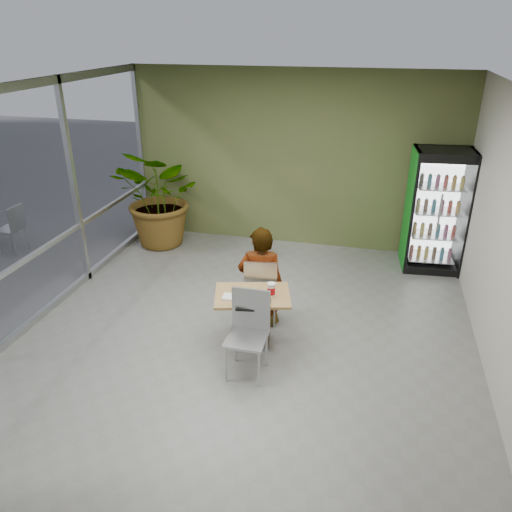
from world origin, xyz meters
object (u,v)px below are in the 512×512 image
object	(u,v)px
chair_far	(261,286)
chair_near	(249,326)
dining_table	(252,309)
potted_plant	(163,198)
soda_cup	(271,290)
cafeteria_tray	(253,305)
seated_woman	(261,286)
beverage_fridge	(436,211)

from	to	relation	value
chair_far	chair_near	world-z (taller)	chair_near
dining_table	potted_plant	world-z (taller)	potted_plant
dining_table	potted_plant	size ratio (longest dim) A/B	0.57
chair_near	chair_far	bearing A→B (deg)	95.35
soda_cup	cafeteria_tray	size ratio (longest dim) A/B	0.44
chair_near	seated_woman	xyz separation A→B (m)	(-0.11, 1.08, -0.05)
chair_near	potted_plant	xyz separation A→B (m)	(-2.50, 3.31, 0.32)
chair_far	soda_cup	distance (m)	0.62
chair_near	potted_plant	world-z (taller)	potted_plant
chair_far	potted_plant	xyz separation A→B (m)	(-2.41, 2.29, 0.35)
cafeteria_tray	seated_woman	bearing A→B (deg)	97.32
seated_woman	potted_plant	size ratio (longest dim) A/B	0.93
dining_table	soda_cup	bearing A→B (deg)	2.92
potted_plant	seated_woman	bearing A→B (deg)	-43.02
beverage_fridge	dining_table	bearing A→B (deg)	-133.75
soda_cup	chair_far	bearing A→B (deg)	116.20
seated_woman	soda_cup	world-z (taller)	seated_woman
seated_woman	dining_table	bearing A→B (deg)	83.39
dining_table	beverage_fridge	world-z (taller)	beverage_fridge
chair_far	beverage_fridge	bearing A→B (deg)	-143.75
beverage_fridge	soda_cup	bearing A→B (deg)	-130.96
chair_near	beverage_fridge	distance (m)	4.21
chair_far	seated_woman	bearing A→B (deg)	-81.74
chair_near	soda_cup	bearing A→B (deg)	73.08
cafeteria_tray	potted_plant	xyz separation A→B (m)	(-2.50, 3.07, 0.17)
dining_table	chair_near	bearing A→B (deg)	-80.69
chair_far	beverage_fridge	distance (m)	3.47
beverage_fridge	potted_plant	xyz separation A→B (m)	(-4.82, -0.18, -0.09)
seated_woman	potted_plant	bearing A→B (deg)	-52.38
chair_near	beverage_fridge	xyz separation A→B (m)	(2.32, 3.49, 0.41)
soda_cup	potted_plant	size ratio (longest dim) A/B	0.10
chair_far	chair_near	xyz separation A→B (m)	(0.09, -1.02, 0.02)
chair_far	potted_plant	world-z (taller)	potted_plant
soda_cup	cafeteria_tray	bearing A→B (deg)	-120.08
dining_table	cafeteria_tray	distance (m)	0.36
seated_woman	chair_near	bearing A→B (deg)	86.46
beverage_fridge	cafeteria_tray	bearing A→B (deg)	-130.48
chair_far	beverage_fridge	size ratio (longest dim) A/B	0.49
soda_cup	potted_plant	distance (m)	3.86
chair_far	dining_table	bearing A→B (deg)	81.79
potted_plant	chair_near	bearing A→B (deg)	-52.90
seated_woman	potted_plant	distance (m)	3.29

